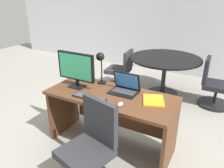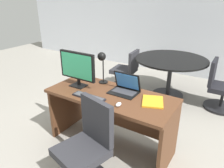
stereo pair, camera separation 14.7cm
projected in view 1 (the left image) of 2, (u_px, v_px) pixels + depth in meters
ground at (149, 99)px, 4.11m from camera, size 12.00×12.00×0.00m
back_wall at (179, 15)px, 4.97m from camera, size 10.00×0.10×2.80m
desk at (112, 108)px, 2.73m from camera, size 1.57×0.68×0.75m
monitor at (76, 68)px, 2.71m from camera, size 0.53×0.16×0.46m
laptop at (125, 86)px, 2.66m from camera, size 0.34×0.26×0.24m
keyboard at (89, 98)px, 2.50m from camera, size 0.42×0.11×0.02m
mouse at (120, 104)px, 2.33m from camera, size 0.05×0.09×0.04m
desk_lamp at (100, 61)px, 2.79m from camera, size 0.12×0.14×0.43m
book at (153, 100)px, 2.44m from camera, size 0.32×0.35×0.02m
office_chair at (90, 153)px, 2.20m from camera, size 0.56×0.57×0.93m
meeting_table at (165, 67)px, 4.10m from camera, size 1.32×1.32×0.76m
meeting_chair_near at (121, 73)px, 4.52m from camera, size 0.56×0.56×0.81m
meeting_chair_far at (213, 87)px, 3.81m from camera, size 0.56×0.56×0.85m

